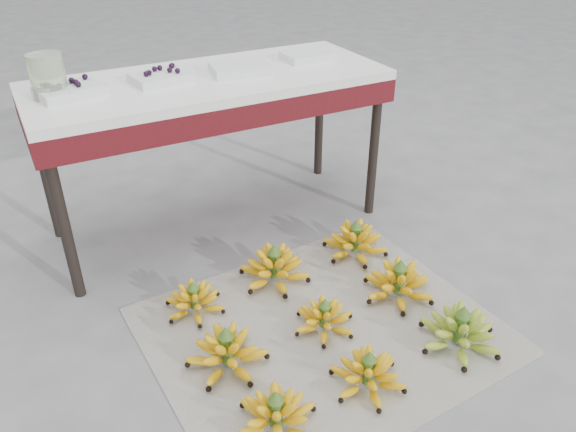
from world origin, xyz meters
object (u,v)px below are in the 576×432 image
bunch_back_left (194,301)px  bunch_back_right (355,242)px  vendor_table (211,95)px  bunch_front_left (276,416)px  bunch_back_center (275,268)px  glass_jar (48,76)px  bunch_mid_left (227,352)px  tray_right (240,69)px  tray_far_right (307,56)px  tray_left (161,77)px  bunch_front_right (460,332)px  bunch_mid_right (399,283)px  bunch_mid_center (324,318)px  tray_far_left (70,90)px  bunch_front_center (368,374)px  newspaper_mat (323,330)px

bunch_back_left → bunch_back_right: size_ratio=0.70×
vendor_table → bunch_front_left: bearing=-104.2°
bunch_front_left → bunch_back_right: (0.76, 0.69, 0.00)m
bunch_back_center → glass_jar: (-0.67, 0.59, 0.76)m
bunch_mid_left → bunch_back_center: 0.52m
tray_right → tray_far_right: 0.37m
bunch_back_center → tray_left: 0.94m
bunch_back_right → tray_left: tray_left is taller
tray_left → bunch_front_left: bearing=-94.9°
bunch_front_right → bunch_mid_left: bearing=174.7°
bunch_front_right → tray_left: bearing=133.4°
bunch_front_right → bunch_mid_left: size_ratio=1.02×
bunch_front_right → glass_jar: bearing=146.7°
bunch_mid_right → tray_left: size_ratio=1.31×
bunch_mid_left → vendor_table: size_ratio=0.23×
bunch_front_left → tray_right: (0.45, 1.22, 0.70)m
bunch_back_center → tray_left: tray_left is taller
bunch_mid_right → bunch_back_right: 0.34m
tray_far_right → glass_jar: (-1.15, 0.00, 0.07)m
bunch_mid_center → bunch_back_right: bunch_back_right is taller
bunch_front_left → bunch_back_right: 1.02m
bunch_mid_right → tray_right: tray_right is taller
bunch_back_left → tray_far_left: tray_far_left is taller
bunch_front_right → bunch_back_left: bunch_front_right is taller
tray_far_right → glass_jar: size_ratio=1.32×
bunch_back_left → tray_right: tray_right is taller
bunch_mid_left → bunch_mid_right: 0.77m
vendor_table → tray_far_left: bearing=178.6°
bunch_mid_center → vendor_table: bearing=103.1°
tray_left → tray_right: 0.35m
tray_far_right → vendor_table: bearing=-176.6°
bunch_mid_center → bunch_back_right: 0.54m
vendor_table → glass_jar: size_ratio=9.27×
bunch_front_right → bunch_back_left: 1.01m
bunch_mid_center → tray_far_left: tray_far_left is taller
tray_left → glass_jar: glass_jar is taller
bunch_front_center → bunch_mid_left: (-0.38, 0.31, 0.01)m
newspaper_mat → tray_right: bearing=84.1°
bunch_mid_right → tray_right: 1.15m
bunch_mid_center → bunch_back_right: bearing=53.4°
bunch_front_left → bunch_back_center: size_ratio=0.83×
bunch_mid_right → tray_far_right: 1.16m
tray_far_left → glass_jar: bearing=166.8°
bunch_front_right → glass_jar: 1.83m
glass_jar → bunch_mid_right: bearing=-40.7°
bunch_back_right → tray_left: bearing=125.2°
bunch_front_center → bunch_mid_left: bunch_mid_left is taller
tray_right → tray_far_right: size_ratio=1.24×
bunch_front_left → bunch_back_center: bearing=69.5°
newspaper_mat → tray_far_right: size_ratio=5.63×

